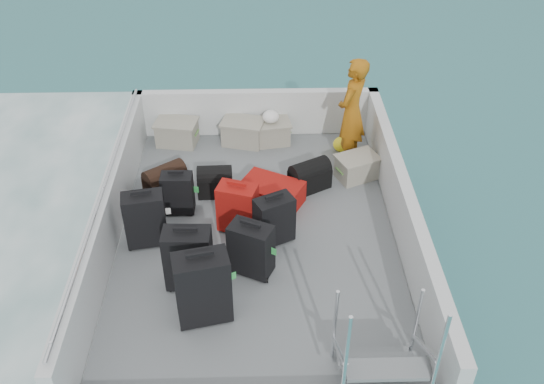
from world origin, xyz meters
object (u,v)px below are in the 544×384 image
at_px(suitcase_6, 251,250).
at_px(crate_1, 243,133).
at_px(suitcase_7, 274,221).
at_px(suitcase_1, 145,220).
at_px(suitcase_3, 203,289).
at_px(crate_3, 357,168).
at_px(passenger, 352,112).
at_px(crate_2, 271,133).
at_px(suitcase_2, 178,194).
at_px(suitcase_8, 271,193).
at_px(suitcase_4, 189,259).
at_px(suitcase_5, 238,209).
at_px(crate_0, 177,133).

height_order(suitcase_6, crate_1, suitcase_6).
bearing_deg(suitcase_7, crate_1, 73.66).
distance_m(suitcase_1, suitcase_3, 1.40).
distance_m(crate_3, passenger, 0.76).
bearing_deg(passenger, suitcase_3, -0.44).
height_order(suitcase_6, crate_2, suitcase_6).
bearing_deg(suitcase_2, suitcase_6, -49.40).
relative_size(suitcase_1, suitcase_8, 0.92).
distance_m(crate_1, crate_2, 0.41).
distance_m(suitcase_4, passenger, 3.19).
bearing_deg(crate_3, suitcase_5, -146.46).
bearing_deg(crate_1, passenger, -18.22).
height_order(crate_1, passenger, passenger).
xyz_separation_m(suitcase_3, suitcase_7, (0.75, 1.18, -0.10)).
distance_m(suitcase_5, crate_1, 1.99).
xyz_separation_m(suitcase_1, suitcase_6, (1.23, -0.51, -0.03)).
xyz_separation_m(suitcase_1, suitcase_8, (1.48, 0.75, -0.20)).
relative_size(suitcase_8, crate_1, 1.34).
height_order(suitcase_1, suitcase_2, suitcase_1).
bearing_deg(suitcase_5, crate_3, 50.88).
distance_m(suitcase_8, crate_0, 2.01).
relative_size(suitcase_6, passenger, 0.42).
relative_size(crate_3, passenger, 0.33).
relative_size(suitcase_6, crate_1, 1.14).
relative_size(suitcase_5, crate_1, 1.12).
distance_m(suitcase_5, suitcase_8, 0.68).
distance_m(suitcase_4, suitcase_7, 1.17).
relative_size(suitcase_5, crate_3, 1.24).
xyz_separation_m(suitcase_5, suitcase_7, (0.43, -0.23, -0.01)).
bearing_deg(suitcase_5, suitcase_8, 68.59).
xyz_separation_m(suitcase_4, suitcase_6, (0.67, 0.18, -0.05)).
bearing_deg(passenger, suitcase_2, -31.64).
height_order(suitcase_3, suitcase_4, suitcase_3).
bearing_deg(crate_2, passenger, -24.41).
height_order(suitcase_8, crate_1, crate_1).
height_order(suitcase_4, crate_2, suitcase_4).
relative_size(suitcase_5, suitcase_7, 1.02).
height_order(suitcase_1, crate_2, suitcase_1).
relative_size(suitcase_6, crate_0, 1.15).
height_order(suitcase_2, suitcase_8, suitcase_2).
relative_size(crate_0, crate_2, 1.07).
relative_size(suitcase_7, crate_0, 1.11).
bearing_deg(suitcase_2, suitcase_8, 8.49).
height_order(suitcase_3, crate_2, suitcase_3).
bearing_deg(crate_2, suitcase_3, -102.57).
bearing_deg(suitcase_3, suitcase_4, 98.84).
distance_m(suitcase_1, suitcase_8, 1.67).
distance_m(suitcase_2, suitcase_6, 1.44).
relative_size(suitcase_2, suitcase_3, 0.68).
height_order(suitcase_5, crate_1, suitcase_5).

